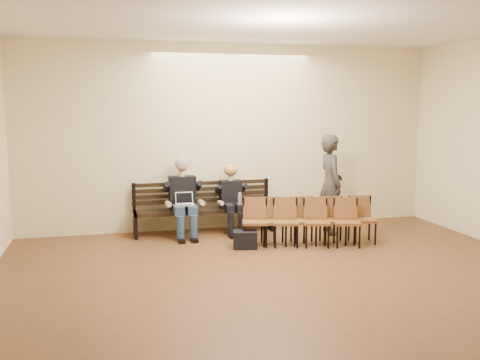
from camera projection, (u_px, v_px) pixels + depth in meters
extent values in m
plane|color=brown|center=(342.00, 331.00, 5.63)|extent=(10.00, 10.00, 0.00)
cube|color=beige|center=(232.00, 137.00, 10.19)|extent=(8.00, 0.02, 3.50)
cube|color=black|center=(204.00, 221.00, 9.91)|extent=(2.60, 0.90, 0.45)
cube|color=silver|center=(185.00, 207.00, 9.43)|extent=(0.35, 0.30, 0.23)
cylinder|color=silver|center=(240.00, 205.00, 9.66)|extent=(0.08, 0.08, 0.23)
cube|color=black|center=(245.00, 240.00, 8.85)|extent=(0.45, 0.35, 0.29)
imported|color=#322E29|center=(331.00, 177.00, 9.77)|extent=(0.56, 0.80, 2.11)
cube|color=brown|center=(301.00, 222.00, 8.96)|extent=(2.01, 0.93, 0.81)
cube|color=brown|center=(318.00, 221.00, 9.10)|extent=(2.00, 0.75, 0.80)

